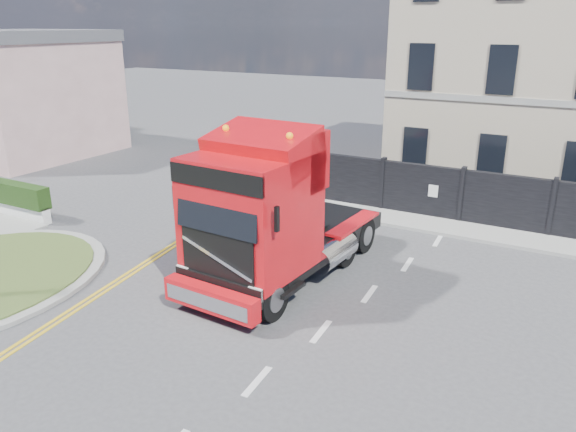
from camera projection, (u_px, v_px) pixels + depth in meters
The scene contains 6 objects.
ground at pixel (228, 297), 15.01m from camera, with size 120.00×120.00×0.00m, color #424244.
seaside_bldg_pink at pixel (20, 99), 30.66m from camera, with size 8.00×8.00×6.00m, color beige.
hoarding_fence at pixel (537, 207), 19.10m from camera, with size 18.80×0.25×2.00m.
georgian_building at pixel (560, 52), 23.99m from camera, with size 12.30×10.30×12.80m.
pavement_far at pixel (513, 238), 18.92m from camera, with size 20.00×1.60×0.12m, color gray.
truck at pixel (267, 219), 15.10m from camera, with size 3.14×7.41×4.35m.
Camera 1 is at (7.96, -11.00, 6.94)m, focal length 35.00 mm.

